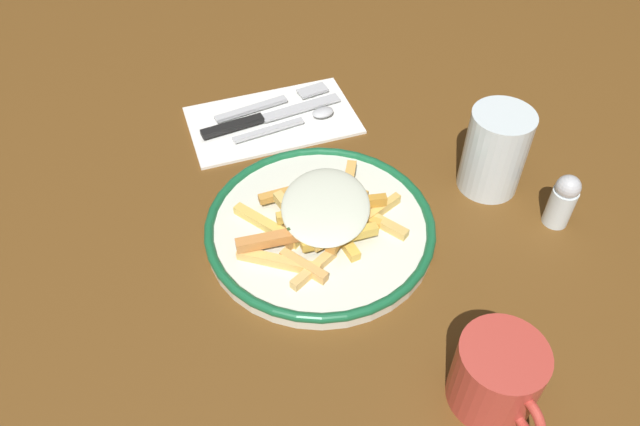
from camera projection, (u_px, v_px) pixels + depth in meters
The scene contains 10 objects.
ground_plane at pixel (320, 234), 0.72m from camera, with size 2.60×2.60×0.00m, color brown.
plate at pixel (320, 227), 0.71m from camera, with size 0.27×0.27×0.02m.
fries_heap at pixel (323, 214), 0.70m from camera, with size 0.17×0.21×0.04m.
napkin at pixel (273, 119), 0.87m from camera, with size 0.14×0.24×0.01m, color white.
fork at pixel (273, 102), 0.88m from camera, with size 0.03×0.18×0.01m.
knife at pixel (260, 119), 0.86m from camera, with size 0.02×0.21×0.01m.
spoon at pixel (302, 119), 0.85m from camera, with size 0.02×0.15×0.01m.
water_glass at pixel (495, 151), 0.74m from camera, with size 0.08×0.08×0.11m, color silver.
coffee_mug at pixel (497, 376), 0.55m from camera, with size 0.11×0.08×0.08m.
salt_shaker at pixel (563, 200), 0.71m from camera, with size 0.03×0.03×0.07m.
Camera 1 is at (0.44, -0.19, 0.54)m, focal length 33.95 mm.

